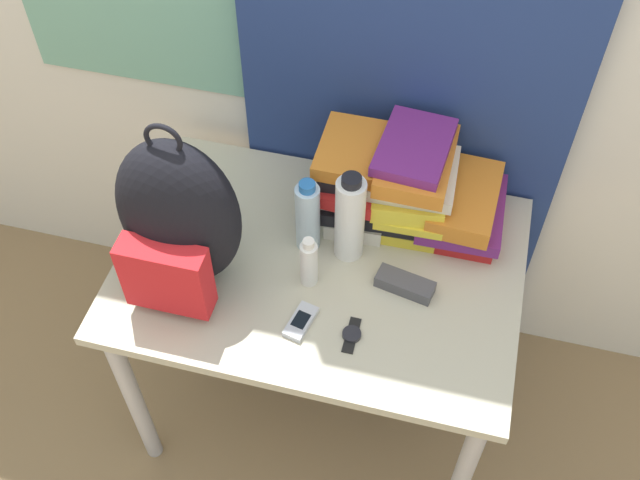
% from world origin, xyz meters
% --- Properties ---
extents(wall_back, '(6.00, 0.06, 2.50)m').
position_xyz_m(wall_back, '(-0.00, 0.83, 1.25)').
color(wall_back, silver).
rests_on(wall_back, ground_plane).
extents(curtain_blue, '(0.90, 0.04, 2.50)m').
position_xyz_m(curtain_blue, '(0.13, 0.77, 1.25)').
color(curtain_blue, navy).
rests_on(curtain_blue, ground_plane).
extents(desk, '(1.06, 0.74, 0.75)m').
position_xyz_m(desk, '(0.00, 0.37, 0.65)').
color(desk, '#B7B299').
rests_on(desk, ground_plane).
extents(backpack, '(0.30, 0.26, 0.51)m').
position_xyz_m(backpack, '(-0.32, 0.25, 0.97)').
color(backpack, black).
rests_on(backpack, desk).
extents(book_stack_left, '(0.24, 0.29, 0.24)m').
position_xyz_m(book_stack_left, '(0.05, 0.59, 0.87)').
color(book_stack_left, silver).
rests_on(book_stack_left, desk).
extents(book_stack_center, '(0.22, 0.28, 0.27)m').
position_xyz_m(book_stack_center, '(0.20, 0.59, 0.89)').
color(book_stack_center, yellow).
rests_on(book_stack_center, desk).
extents(book_stack_right, '(0.23, 0.29, 0.14)m').
position_xyz_m(book_stack_right, '(0.34, 0.60, 0.82)').
color(book_stack_right, red).
rests_on(book_stack_right, desk).
extents(water_bottle, '(0.06, 0.06, 0.23)m').
position_xyz_m(water_bottle, '(-0.05, 0.43, 0.86)').
color(water_bottle, silver).
rests_on(water_bottle, desk).
extents(sports_bottle, '(0.08, 0.08, 0.28)m').
position_xyz_m(sports_bottle, '(0.06, 0.43, 0.88)').
color(sports_bottle, white).
rests_on(sports_bottle, desk).
extents(sunscreen_bottle, '(0.05, 0.05, 0.16)m').
position_xyz_m(sunscreen_bottle, '(-0.01, 0.31, 0.82)').
color(sunscreen_bottle, white).
rests_on(sunscreen_bottle, desk).
extents(cell_phone, '(0.07, 0.11, 0.02)m').
position_xyz_m(cell_phone, '(0.00, 0.18, 0.76)').
color(cell_phone, '#B7BCC6').
rests_on(cell_phone, desk).
extents(sunglasses_case, '(0.16, 0.08, 0.04)m').
position_xyz_m(sunglasses_case, '(0.23, 0.35, 0.77)').
color(sunglasses_case, '#47474C').
rests_on(sunglasses_case, desk).
extents(wristwatch, '(0.05, 0.10, 0.01)m').
position_xyz_m(wristwatch, '(0.13, 0.18, 0.75)').
color(wristwatch, black).
rests_on(wristwatch, desk).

